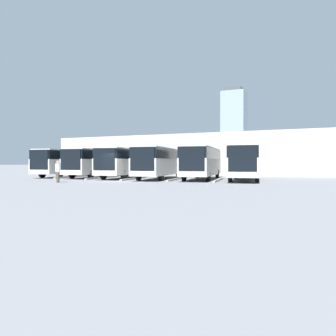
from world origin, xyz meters
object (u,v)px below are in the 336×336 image
object	(u,v)px
bus_0	(245,162)
pedestrian	(58,171)
bus_3	(127,162)
bus_2	(160,162)
bus_5	(68,162)
bus_4	(96,162)
bus_1	(202,162)

from	to	relation	value
bus_0	pedestrian	bearing A→B (deg)	27.19
pedestrian	bus_0	bearing A→B (deg)	96.00
bus_0	bus_3	size ratio (longest dim) A/B	1.00
bus_2	bus_5	world-z (taller)	same
bus_4	pedestrian	distance (m)	10.36
bus_5	bus_2	bearing A→B (deg)	167.67
bus_2	bus_4	world-z (taller)	same
bus_5	bus_4	bearing A→B (deg)	170.69
bus_1	bus_4	distance (m)	12.60
bus_0	bus_4	distance (m)	16.80
bus_2	bus_4	size ratio (longest dim) A/B	1.00
bus_0	bus_1	distance (m)	4.20
bus_3	bus_4	distance (m)	4.21
bus_3	pedestrian	bearing A→B (deg)	75.98
bus_2	bus_3	distance (m)	4.22
bus_2	bus_3	xyz separation A→B (m)	(4.20, -0.40, 0.00)
bus_0	pedestrian	size ratio (longest dim) A/B	6.05
bus_3	bus_4	size ratio (longest dim) A/B	1.00
bus_2	pedestrian	world-z (taller)	bus_2
pedestrian	bus_4	bearing A→B (deg)	168.86
bus_4	bus_0	bearing A→B (deg)	171.20
bus_0	bus_3	xyz separation A→B (m)	(12.60, 0.33, 0.00)
bus_0	bus_5	distance (m)	21.00
bus_4	bus_3	bearing A→B (deg)	166.50
bus_3	bus_4	bearing A→B (deg)	-13.50
pedestrian	bus_5	bearing A→B (deg)	-172.46
bus_2	bus_5	size ratio (longest dim) A/B	1.00
pedestrian	bus_2	bearing A→B (deg)	120.75
bus_5	pedestrian	distance (m)	12.40
bus_1	bus_4	size ratio (longest dim) A/B	1.00
bus_2	pedestrian	bearing A→B (deg)	51.94
bus_3	bus_1	bearing A→B (deg)	174.08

